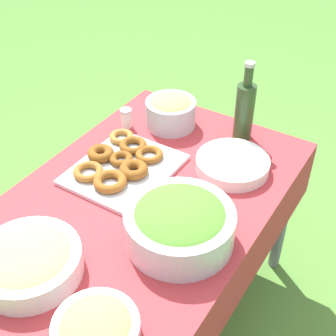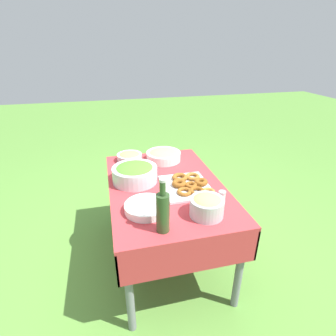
{
  "view_description": "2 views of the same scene",
  "coord_description": "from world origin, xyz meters",
  "px_view_note": "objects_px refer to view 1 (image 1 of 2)",
  "views": [
    {
      "loc": [
        0.96,
        0.71,
        1.76
      ],
      "look_at": [
        -0.06,
        0.07,
        0.81
      ],
      "focal_mm": 50.0,
      "sensor_mm": 36.0,
      "label": 1
    },
    {
      "loc": [
        -1.66,
        0.39,
        1.64
      ],
      "look_at": [
        0.05,
        -0.03,
        0.8
      ],
      "focal_mm": 28.0,
      "sensor_mm": 36.0,
      "label": 2
    }
  ],
  "objects_px": {
    "donut_platter": "(121,165)",
    "bread_bowl": "(171,111)",
    "olive_oil_bottle": "(245,109)",
    "fruit_bowl": "(96,329)",
    "plate_stack": "(232,164)",
    "pasta_bowl": "(28,261)",
    "salad_bowl": "(180,223)"
  },
  "relations": [
    {
      "from": "pasta_bowl",
      "to": "fruit_bowl",
      "type": "relative_size",
      "value": 1.38
    },
    {
      "from": "pasta_bowl",
      "to": "plate_stack",
      "type": "xyz_separation_m",
      "value": [
        -0.74,
        0.28,
        -0.02
      ]
    },
    {
      "from": "olive_oil_bottle",
      "to": "fruit_bowl",
      "type": "distance_m",
      "value": 1.02
    },
    {
      "from": "plate_stack",
      "to": "fruit_bowl",
      "type": "relative_size",
      "value": 1.22
    },
    {
      "from": "salad_bowl",
      "to": "olive_oil_bottle",
      "type": "distance_m",
      "value": 0.62
    },
    {
      "from": "olive_oil_bottle",
      "to": "bread_bowl",
      "type": "distance_m",
      "value": 0.3
    },
    {
      "from": "salad_bowl",
      "to": "pasta_bowl",
      "type": "height_order",
      "value": "salad_bowl"
    },
    {
      "from": "salad_bowl",
      "to": "bread_bowl",
      "type": "xyz_separation_m",
      "value": [
        -0.53,
        -0.36,
        -0.0
      ]
    },
    {
      "from": "olive_oil_bottle",
      "to": "bread_bowl",
      "type": "relative_size",
      "value": 1.58
    },
    {
      "from": "salad_bowl",
      "to": "fruit_bowl",
      "type": "relative_size",
      "value": 1.53
    },
    {
      "from": "olive_oil_bottle",
      "to": "fruit_bowl",
      "type": "xyz_separation_m",
      "value": [
        1.01,
        0.08,
        -0.09
      ]
    },
    {
      "from": "bread_bowl",
      "to": "olive_oil_bottle",
      "type": "bearing_deg",
      "value": 105.22
    },
    {
      "from": "pasta_bowl",
      "to": "bread_bowl",
      "type": "height_order",
      "value": "bread_bowl"
    },
    {
      "from": "fruit_bowl",
      "to": "salad_bowl",
      "type": "bearing_deg",
      "value": 179.74
    },
    {
      "from": "salad_bowl",
      "to": "pasta_bowl",
      "type": "bearing_deg",
      "value": -41.53
    },
    {
      "from": "plate_stack",
      "to": "pasta_bowl",
      "type": "bearing_deg",
      "value": -20.76
    },
    {
      "from": "pasta_bowl",
      "to": "fruit_bowl",
      "type": "bearing_deg",
      "value": 77.89
    },
    {
      "from": "donut_platter",
      "to": "olive_oil_bottle",
      "type": "bearing_deg",
      "value": 146.29
    },
    {
      "from": "pasta_bowl",
      "to": "donut_platter",
      "type": "distance_m",
      "value": 0.53
    },
    {
      "from": "bread_bowl",
      "to": "fruit_bowl",
      "type": "relative_size",
      "value": 0.94
    },
    {
      "from": "olive_oil_bottle",
      "to": "fruit_bowl",
      "type": "relative_size",
      "value": 1.48
    },
    {
      "from": "plate_stack",
      "to": "bread_bowl",
      "type": "height_order",
      "value": "bread_bowl"
    },
    {
      "from": "olive_oil_bottle",
      "to": "plate_stack",
      "type": "bearing_deg",
      "value": 16.01
    },
    {
      "from": "salad_bowl",
      "to": "pasta_bowl",
      "type": "distance_m",
      "value": 0.45
    },
    {
      "from": "donut_platter",
      "to": "bread_bowl",
      "type": "bearing_deg",
      "value": -179.39
    },
    {
      "from": "pasta_bowl",
      "to": "olive_oil_bottle",
      "type": "xyz_separation_m",
      "value": [
        -0.95,
        0.22,
        0.08
      ]
    },
    {
      "from": "donut_platter",
      "to": "fruit_bowl",
      "type": "bearing_deg",
      "value": 31.52
    },
    {
      "from": "olive_oil_bottle",
      "to": "pasta_bowl",
      "type": "bearing_deg",
      "value": -12.99
    },
    {
      "from": "bread_bowl",
      "to": "pasta_bowl",
      "type": "bearing_deg",
      "value": 4.52
    },
    {
      "from": "donut_platter",
      "to": "bread_bowl",
      "type": "xyz_separation_m",
      "value": [
        -0.35,
        -0.0,
        0.05
      ]
    },
    {
      "from": "pasta_bowl",
      "to": "donut_platter",
      "type": "height_order",
      "value": "pasta_bowl"
    },
    {
      "from": "olive_oil_bottle",
      "to": "bread_bowl",
      "type": "xyz_separation_m",
      "value": [
        0.08,
        -0.29,
        -0.06
      ]
    }
  ]
}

